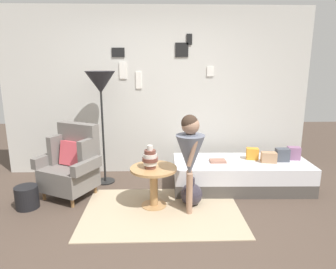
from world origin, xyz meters
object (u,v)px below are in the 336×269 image
object	(u,v)px
daybed	(240,174)
person_child	(190,151)
side_table	(154,178)
book_on_daybed	(218,161)
armchair	(72,164)
magazine_basket	(27,197)
vase_striped	(150,159)
floor_lamp	(101,86)
demijohn_near	(191,194)

from	to	relation	value
daybed	person_child	xyz separation A→B (m)	(-0.81, -0.72, 0.57)
side_table	book_on_daybed	world-z (taller)	side_table
armchair	side_table	bearing A→B (deg)	-18.99
magazine_basket	side_table	bearing A→B (deg)	-0.32
armchair	book_on_daybed	xyz separation A→B (m)	(1.99, 0.14, -0.02)
book_on_daybed	person_child	bearing A→B (deg)	-124.32
daybed	armchair	bearing A→B (deg)	-175.75
vase_striped	book_on_daybed	xyz separation A→B (m)	(0.93, 0.54, -0.22)
armchair	daybed	bearing A→B (deg)	4.25
vase_striped	person_child	world-z (taller)	person_child
daybed	vase_striped	size ratio (longest dim) A/B	6.67
floor_lamp	vase_striped	bearing A→B (deg)	-49.87
vase_striped	book_on_daybed	size ratio (longest dim) A/B	1.31
floor_lamp	side_table	bearing A→B (deg)	-47.68
side_table	magazine_basket	world-z (taller)	side_table
floor_lamp	demijohn_near	bearing A→B (deg)	-33.18
daybed	book_on_daybed	size ratio (longest dim) A/B	8.72
side_table	demijohn_near	size ratio (longest dim) A/B	1.58
vase_striped	demijohn_near	distance (m)	0.71
floor_lamp	magazine_basket	bearing A→B (deg)	-135.58
armchair	floor_lamp	bearing A→B (deg)	51.33
person_child	demijohn_near	distance (m)	0.65
book_on_daybed	magazine_basket	distance (m)	2.54
armchair	book_on_daybed	bearing A→B (deg)	4.12
floor_lamp	demijohn_near	distance (m)	1.95
daybed	demijohn_near	size ratio (longest dim) A/B	5.25
book_on_daybed	vase_striped	bearing A→B (deg)	-150.02
side_table	person_child	xyz separation A→B (m)	(0.43, -0.16, 0.40)
book_on_daybed	side_table	bearing A→B (deg)	-149.75
side_table	daybed	bearing A→B (deg)	24.04
daybed	demijohn_near	bearing A→B (deg)	-145.19
person_child	demijohn_near	world-z (taller)	person_child
armchair	vase_striped	distance (m)	1.15
armchair	floor_lamp	distance (m)	1.15
armchair	magazine_basket	size ratio (longest dim) A/B	3.46
vase_striped	demijohn_near	bearing A→B (deg)	4.33
daybed	book_on_daybed	world-z (taller)	book_on_daybed
person_child	side_table	bearing A→B (deg)	158.94
magazine_basket	daybed	bearing A→B (deg)	10.93
person_child	book_on_daybed	size ratio (longest dim) A/B	5.43
daybed	magazine_basket	xyz separation A→B (m)	(-2.81, -0.54, -0.06)
person_child	book_on_daybed	xyz separation A→B (m)	(0.47, 0.69, -0.36)
daybed	person_child	bearing A→B (deg)	-138.55
demijohn_near	vase_striped	bearing A→B (deg)	-175.67
demijohn_near	book_on_daybed	bearing A→B (deg)	49.98
magazine_basket	armchair	bearing A→B (deg)	37.92
armchair	demijohn_near	xyz separation A→B (m)	(1.57, -0.36, -0.29)
person_child	floor_lamp	bearing A→B (deg)	140.00
daybed	side_table	bearing A→B (deg)	-155.96
person_child	daybed	bearing A→B (deg)	41.45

